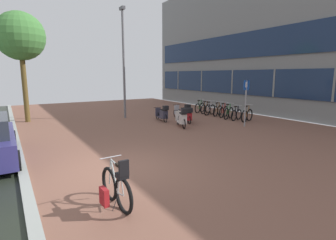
{
  "coord_description": "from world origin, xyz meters",
  "views": [
    {
      "loc": [
        -2.63,
        -6.99,
        2.71
      ],
      "look_at": [
        2.1,
        0.61,
        1.16
      ],
      "focal_mm": 28.04,
      "sensor_mm": 36.0,
      "label": 1
    }
  ],
  "objects_px": {
    "bicycle_rack_07": "(200,108)",
    "scooter_mid": "(182,118)",
    "bicycle_rack_04": "(218,111)",
    "parking_sign": "(246,98)",
    "bicycle_rack_01": "(236,115)",
    "bicycle_rack_05": "(210,110)",
    "street_tree": "(20,37)",
    "bicycle_rack_02": "(229,113)",
    "lamp_post": "(124,59)",
    "bicycle_rack_00": "(247,115)",
    "bicycle_rack_06": "(206,109)",
    "scooter_extra": "(187,116)",
    "bicycle_rack_03": "(224,112)",
    "bicycle_foreground": "(116,188)",
    "scooter_near": "(163,114)",
    "scooter_far": "(183,112)"
  },
  "relations": [
    {
      "from": "bicycle_rack_07",
      "to": "scooter_mid",
      "type": "distance_m",
      "value": 5.73
    },
    {
      "from": "bicycle_rack_04",
      "to": "parking_sign",
      "type": "distance_m",
      "value": 3.94
    },
    {
      "from": "bicycle_rack_01",
      "to": "bicycle_rack_05",
      "type": "relative_size",
      "value": 0.94
    },
    {
      "from": "street_tree",
      "to": "bicycle_rack_02",
      "type": "bearing_deg",
      "value": -26.71
    },
    {
      "from": "bicycle_rack_01",
      "to": "parking_sign",
      "type": "height_order",
      "value": "parking_sign"
    },
    {
      "from": "bicycle_rack_02",
      "to": "parking_sign",
      "type": "relative_size",
      "value": 0.56
    },
    {
      "from": "bicycle_rack_01",
      "to": "bicycle_rack_07",
      "type": "height_order",
      "value": "bicycle_rack_07"
    },
    {
      "from": "lamp_post",
      "to": "street_tree",
      "type": "relative_size",
      "value": 1.09
    },
    {
      "from": "bicycle_rack_02",
      "to": "bicycle_rack_07",
      "type": "bearing_deg",
      "value": 85.55
    },
    {
      "from": "bicycle_rack_07",
      "to": "bicycle_rack_05",
      "type": "bearing_deg",
      "value": -96.59
    },
    {
      "from": "bicycle_rack_00",
      "to": "bicycle_rack_06",
      "type": "relative_size",
      "value": 1.07
    },
    {
      "from": "bicycle_rack_00",
      "to": "bicycle_rack_05",
      "type": "bearing_deg",
      "value": 92.49
    },
    {
      "from": "bicycle_rack_04",
      "to": "bicycle_rack_02",
      "type": "bearing_deg",
      "value": -101.0
    },
    {
      "from": "bicycle_rack_06",
      "to": "street_tree",
      "type": "bearing_deg",
      "value": 165.3
    },
    {
      "from": "lamp_post",
      "to": "bicycle_rack_07",
      "type": "bearing_deg",
      "value": -5.73
    },
    {
      "from": "scooter_extra",
      "to": "bicycle_rack_03",
      "type": "bearing_deg",
      "value": 6.97
    },
    {
      "from": "bicycle_rack_03",
      "to": "scooter_extra",
      "type": "distance_m",
      "value": 3.24
    },
    {
      "from": "bicycle_foreground",
      "to": "bicycle_rack_07",
      "type": "xyz_separation_m",
      "value": [
        10.23,
        9.98,
        -0.06
      ]
    },
    {
      "from": "lamp_post",
      "to": "street_tree",
      "type": "bearing_deg",
      "value": 162.52
    },
    {
      "from": "bicycle_rack_00",
      "to": "lamp_post",
      "type": "distance_m",
      "value": 8.19
    },
    {
      "from": "scooter_extra",
      "to": "parking_sign",
      "type": "relative_size",
      "value": 0.67
    },
    {
      "from": "bicycle_rack_02",
      "to": "bicycle_rack_06",
      "type": "relative_size",
      "value": 1.05
    },
    {
      "from": "bicycle_rack_04",
      "to": "parking_sign",
      "type": "xyz_separation_m",
      "value": [
        -1.32,
        -3.52,
        1.16
      ]
    },
    {
      "from": "scooter_mid",
      "to": "lamp_post",
      "type": "xyz_separation_m",
      "value": [
        -1.34,
        4.39,
        3.21
      ]
    },
    {
      "from": "bicycle_rack_01",
      "to": "scooter_extra",
      "type": "bearing_deg",
      "value": 164.2
    },
    {
      "from": "bicycle_rack_03",
      "to": "bicycle_rack_07",
      "type": "relative_size",
      "value": 0.99
    },
    {
      "from": "bicycle_rack_04",
      "to": "bicycle_rack_07",
      "type": "xyz_separation_m",
      "value": [
        -0.0,
        1.89,
        0.0
      ]
    },
    {
      "from": "bicycle_rack_06",
      "to": "bicycle_rack_01",
      "type": "bearing_deg",
      "value": -94.35
    },
    {
      "from": "scooter_extra",
      "to": "lamp_post",
      "type": "bearing_deg",
      "value": 123.81
    },
    {
      "from": "scooter_near",
      "to": "bicycle_rack_02",
      "type": "bearing_deg",
      "value": -19.35
    },
    {
      "from": "bicycle_rack_02",
      "to": "scooter_mid",
      "type": "xyz_separation_m",
      "value": [
        -4.02,
        -0.68,
        0.12
      ]
    },
    {
      "from": "parking_sign",
      "to": "street_tree",
      "type": "bearing_deg",
      "value": 141.59
    },
    {
      "from": "bicycle_foreground",
      "to": "bicycle_rack_07",
      "type": "relative_size",
      "value": 1.12
    },
    {
      "from": "bicycle_rack_01",
      "to": "scooter_far",
      "type": "height_order",
      "value": "scooter_far"
    },
    {
      "from": "scooter_far",
      "to": "scooter_extra",
      "type": "xyz_separation_m",
      "value": [
        -0.44,
        -1.0,
        -0.04
      ]
    },
    {
      "from": "bicycle_rack_02",
      "to": "parking_sign",
      "type": "height_order",
      "value": "parking_sign"
    },
    {
      "from": "scooter_extra",
      "to": "bicycle_rack_00",
      "type": "bearing_deg",
      "value": -24.57
    },
    {
      "from": "bicycle_rack_03",
      "to": "scooter_near",
      "type": "xyz_separation_m",
      "value": [
        -4.14,
        0.76,
        0.09
      ]
    },
    {
      "from": "bicycle_rack_00",
      "to": "bicycle_rack_04",
      "type": "relative_size",
      "value": 1.06
    },
    {
      "from": "street_tree",
      "to": "parking_sign",
      "type": "bearing_deg",
      "value": -38.41
    },
    {
      "from": "bicycle_rack_01",
      "to": "scooter_mid",
      "type": "bearing_deg",
      "value": -179.33
    },
    {
      "from": "scooter_mid",
      "to": "scooter_extra",
      "type": "relative_size",
      "value": 1.05
    },
    {
      "from": "bicycle_foreground",
      "to": "bicycle_rack_00",
      "type": "xyz_separation_m",
      "value": [
        10.22,
        5.58,
        -0.05
      ]
    },
    {
      "from": "bicycle_rack_07",
      "to": "scooter_mid",
      "type": "xyz_separation_m",
      "value": [
        -4.27,
        -3.82,
        0.12
      ]
    },
    {
      "from": "bicycle_rack_03",
      "to": "scooter_near",
      "type": "distance_m",
      "value": 4.21
    },
    {
      "from": "scooter_near",
      "to": "parking_sign",
      "type": "height_order",
      "value": "parking_sign"
    },
    {
      "from": "bicycle_rack_05",
      "to": "street_tree",
      "type": "distance_m",
      "value": 12.23
    },
    {
      "from": "bicycle_rack_02",
      "to": "lamp_post",
      "type": "height_order",
      "value": "lamp_post"
    },
    {
      "from": "bicycle_rack_03",
      "to": "scooter_mid",
      "type": "relative_size",
      "value": 0.76
    },
    {
      "from": "bicycle_rack_01",
      "to": "bicycle_foreground",
      "type": "bearing_deg",
      "value": -148.2
    }
  ]
}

